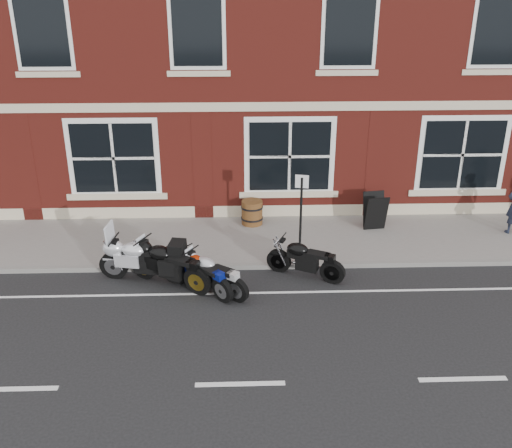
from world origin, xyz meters
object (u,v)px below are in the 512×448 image
at_px(barrel_planter, 252,212).
at_px(parking_sign, 301,213).
at_px(moto_naked_black, 304,257).
at_px(moto_sport_black, 169,263).
at_px(moto_touring_silver, 142,257).
at_px(moto_sport_silver, 212,272).
at_px(moto_sport_red, 202,271).
at_px(a_board_sign, 375,211).

height_order(barrel_planter, parking_sign, parking_sign).
bearing_deg(parking_sign, moto_naked_black, -73.09).
height_order(moto_sport_black, parking_sign, parking_sign).
relative_size(moto_touring_silver, moto_sport_silver, 1.37).
bearing_deg(moto_touring_silver, moto_sport_red, -99.27).
distance_m(moto_sport_black, moto_sport_silver, 1.08).
bearing_deg(moto_sport_silver, moto_naked_black, -35.78).
bearing_deg(parking_sign, barrel_planter, 127.13).
distance_m(moto_sport_black, barrel_planter, 3.90).
bearing_deg(moto_naked_black, moto_touring_silver, 118.08).
relative_size(moto_touring_silver, moto_naked_black, 1.23).
relative_size(moto_touring_silver, moto_sport_red, 1.50).
bearing_deg(moto_sport_silver, moto_touring_silver, 106.91).
distance_m(moto_sport_black, moto_naked_black, 3.20).
relative_size(moto_sport_black, moto_sport_silver, 1.23).
bearing_deg(moto_naked_black, moto_sport_red, 131.14).
bearing_deg(a_board_sign, moto_touring_silver, -164.61).
distance_m(moto_touring_silver, barrel_planter, 4.07).
height_order(moto_naked_black, barrel_planter, moto_naked_black).
bearing_deg(moto_touring_silver, moto_sport_black, -100.96).
height_order(moto_sport_silver, moto_naked_black, moto_naked_black).
distance_m(moto_sport_black, parking_sign, 3.37).
relative_size(moto_sport_silver, parking_sign, 0.72).
xyz_separation_m(moto_sport_silver, parking_sign, (2.12, 1.25, 0.92)).
bearing_deg(moto_sport_black, barrel_planter, 0.03).
xyz_separation_m(a_board_sign, barrel_planter, (-3.45, 0.43, -0.16)).
xyz_separation_m(moto_sport_black, a_board_sign, (5.47, 2.91, 0.05)).
distance_m(moto_touring_silver, parking_sign, 3.93).
relative_size(moto_sport_black, barrel_planter, 2.85).
distance_m(moto_sport_red, moto_sport_black, 0.84).
xyz_separation_m(moto_touring_silver, moto_sport_silver, (1.67, -0.62, -0.10)).
bearing_deg(moto_sport_red, moto_touring_silver, 115.88).
xyz_separation_m(moto_naked_black, parking_sign, (-0.05, 0.59, 0.92)).
bearing_deg(barrel_planter, moto_sport_black, -121.17).
bearing_deg(parking_sign, moto_sport_silver, -136.96).
distance_m(moto_sport_black, a_board_sign, 6.19).
bearing_deg(parking_sign, a_board_sign, 53.06).
bearing_deg(moto_sport_silver, parking_sign, -22.18).
distance_m(moto_touring_silver, moto_sport_black, 0.71).
distance_m(moto_naked_black, barrel_planter, 3.24).
bearing_deg(moto_touring_silver, moto_sport_silver, -98.98).
xyz_separation_m(moto_touring_silver, a_board_sign, (6.13, 2.64, 0.03)).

